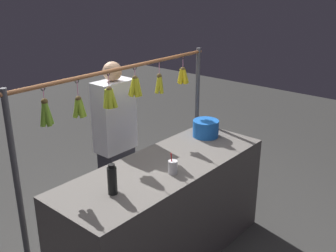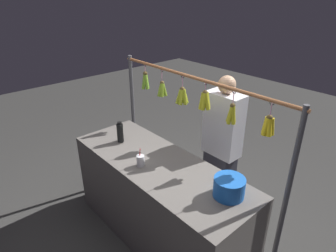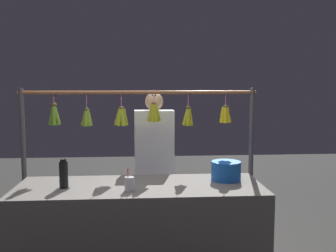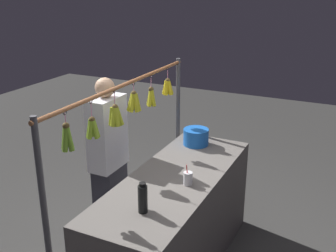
# 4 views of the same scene
# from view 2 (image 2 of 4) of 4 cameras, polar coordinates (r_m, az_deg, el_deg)

# --- Properties ---
(ground_plane) EXTENTS (12.00, 12.00, 0.00)m
(ground_plane) POSITION_cam_2_polar(r_m,az_deg,el_deg) (3.36, -1.59, -20.32)
(ground_plane) COLOR #393836
(market_counter) EXTENTS (1.98, 0.71, 0.91)m
(market_counter) POSITION_cam_2_polar(r_m,az_deg,el_deg) (3.05, -1.70, -14.39)
(market_counter) COLOR #66605B
(market_counter) RESTS_ON ground
(display_rack) EXTENTS (2.15, 0.13, 1.68)m
(display_rack) POSITION_cam_2_polar(r_m,az_deg,el_deg) (2.90, 4.99, 1.32)
(display_rack) COLOR #4C4C51
(display_rack) RESTS_ON ground
(water_bottle) EXTENTS (0.07, 0.07, 0.23)m
(water_bottle) POSITION_cam_2_polar(r_m,az_deg,el_deg) (3.14, -9.31, -1.25)
(water_bottle) COLOR black
(water_bottle) RESTS_ON market_counter
(blue_bucket) EXTENTS (0.25, 0.25, 0.16)m
(blue_bucket) POSITION_cam_2_polar(r_m,az_deg,el_deg) (2.40, 11.80, -11.59)
(blue_bucket) COLOR blue
(blue_bucket) RESTS_ON market_counter
(drink_cup) EXTENTS (0.07, 0.07, 0.17)m
(drink_cup) POSITION_cam_2_polar(r_m,az_deg,el_deg) (2.73, -5.37, -6.74)
(drink_cup) COLOR silver
(drink_cup) RESTS_ON market_counter
(vendor_person) EXTENTS (0.39, 0.21, 1.64)m
(vendor_person) POSITION_cam_2_polar(r_m,az_deg,el_deg) (3.22, 10.28, -4.75)
(vendor_person) COLOR #2D2D38
(vendor_person) RESTS_ON ground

